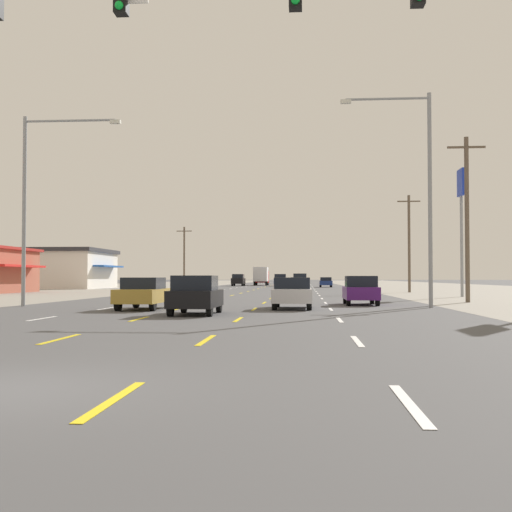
% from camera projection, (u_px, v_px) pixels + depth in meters
% --- Properties ---
extents(ground_plane, '(572.00, 572.00, 0.00)m').
position_uv_depth(ground_plane, '(268.00, 290.00, 74.31)').
color(ground_plane, '#4C4C4F').
extents(lot_apron_left, '(28.00, 440.00, 0.01)m').
position_uv_depth(lot_apron_left, '(55.00, 290.00, 76.12)').
color(lot_apron_left, gray).
rests_on(lot_apron_left, ground).
extents(lot_apron_right, '(28.00, 440.00, 0.01)m').
position_uv_depth(lot_apron_right, '(493.00, 290.00, 72.51)').
color(lot_apron_right, gray).
rests_on(lot_apron_right, ground).
extents(lane_markings, '(10.64, 227.60, 0.01)m').
position_uv_depth(lane_markings, '(281.00, 286.00, 112.69)').
color(lane_markings, white).
rests_on(lane_markings, ground).
extents(signal_span_wire, '(27.01, 0.52, 9.61)m').
position_uv_depth(signal_span_wire, '(131.00, 91.00, 15.29)').
color(signal_span_wire, brown).
rests_on(signal_span_wire, ground).
extents(hatchback_center_turn_nearest, '(1.72, 3.90, 1.54)m').
position_uv_depth(hatchback_center_turn_nearest, '(196.00, 295.00, 26.02)').
color(hatchback_center_turn_nearest, black).
rests_on(hatchback_center_turn_nearest, ground).
extents(sedan_inner_left_near, '(1.80, 4.50, 1.46)m').
position_uv_depth(sedan_inner_left_near, '(144.00, 293.00, 30.19)').
color(sedan_inner_left_near, '#B28C33').
rests_on(sedan_inner_left_near, ground).
extents(sedan_inner_right_mid, '(1.80, 4.50, 1.46)m').
position_uv_depth(sedan_inner_right_mid, '(292.00, 293.00, 30.82)').
color(sedan_inner_right_mid, silver).
rests_on(sedan_inner_right_mid, ground).
extents(hatchback_far_right_midfar, '(1.72, 3.90, 1.54)m').
position_uv_depth(hatchback_far_right_midfar, '(361.00, 290.00, 35.09)').
color(hatchback_far_right_midfar, '#4C196B').
rests_on(hatchback_far_right_midfar, ground).
extents(sedan_inner_right_far, '(1.80, 4.50, 1.46)m').
position_uv_depth(sedan_inner_right_far, '(298.00, 283.00, 75.90)').
color(sedan_inner_right_far, '#235B2D').
rests_on(sedan_inner_right_far, ground).
extents(suv_inner_right_farther, '(1.98, 4.90, 1.98)m').
position_uv_depth(suv_inner_right_farther, '(300.00, 280.00, 93.18)').
color(suv_inner_right_farther, white).
rests_on(suv_inner_right_farther, ground).
extents(sedan_far_right_farthest, '(1.80, 4.50, 1.46)m').
position_uv_depth(sedan_far_right_farthest, '(326.00, 282.00, 96.61)').
color(sedan_far_right_farthest, navy).
rests_on(sedan_far_right_farthest, ground).
extents(suv_center_turn_distant_a, '(1.98, 4.90, 1.98)m').
position_uv_depth(suv_center_turn_distant_a, '(280.00, 280.00, 108.16)').
color(suv_center_turn_distant_a, navy).
rests_on(suv_center_turn_distant_a, ground).
extents(suv_far_left_distant_b, '(1.98, 4.90, 1.98)m').
position_uv_depth(suv_far_left_distant_b, '(238.00, 280.00, 110.04)').
color(suv_far_left_distant_b, black).
rests_on(suv_far_left_distant_b, ground).
extents(box_truck_inner_left_distant_c, '(2.40, 7.20, 3.23)m').
position_uv_depth(box_truck_inner_left_distant_c, '(261.00, 275.00, 117.31)').
color(box_truck_inner_left_distant_c, red).
rests_on(box_truck_inner_left_distant_c, ground).
extents(storefront_left_row_2, '(11.15, 13.46, 5.15)m').
position_uv_depth(storefront_left_row_2, '(69.00, 269.00, 86.43)').
color(storefront_left_row_2, silver).
rests_on(storefront_left_row_2, ground).
extents(pole_sign_right_row_1, '(0.24, 1.71, 9.63)m').
position_uv_depth(pole_sign_right_row_1, '(461.00, 202.00, 49.65)').
color(pole_sign_right_row_1, gray).
rests_on(pole_sign_right_row_1, ground).
extents(streetlight_left_row_0, '(5.05, 0.26, 9.67)m').
position_uv_depth(streetlight_left_row_0, '(35.00, 194.00, 33.43)').
color(streetlight_left_row_0, gray).
rests_on(streetlight_left_row_0, ground).
extents(streetlight_right_row_0, '(4.41, 0.26, 10.47)m').
position_uv_depth(streetlight_right_row_0, '(421.00, 183.00, 32.04)').
color(streetlight_right_row_0, gray).
rests_on(streetlight_right_row_0, ground).
extents(utility_pole_right_row_0, '(2.20, 0.26, 9.71)m').
position_uv_depth(utility_pole_right_row_0, '(467.00, 216.00, 38.56)').
color(utility_pole_right_row_0, brown).
rests_on(utility_pole_right_row_0, ground).
extents(utility_pole_right_row_1, '(2.20, 0.26, 9.44)m').
position_uv_depth(utility_pole_right_row_1, '(409.00, 242.00, 63.85)').
color(utility_pole_right_row_1, brown).
rests_on(utility_pole_right_row_1, ground).
extents(utility_pole_left_row_2, '(2.20, 0.26, 8.69)m').
position_uv_depth(utility_pole_left_row_2, '(184.00, 256.00, 94.49)').
color(utility_pole_left_row_2, brown).
rests_on(utility_pole_left_row_2, ground).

